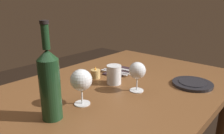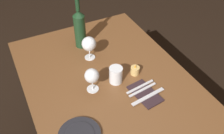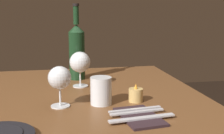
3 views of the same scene
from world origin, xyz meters
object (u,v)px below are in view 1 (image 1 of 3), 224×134
at_px(dinner_plate, 192,84).
at_px(fork_inner, 117,71).
at_px(wine_glass_left, 81,81).
at_px(table_knife, 122,69).
at_px(votive_candle, 95,74).
at_px(water_tumbler, 115,75).
at_px(folded_napkin, 119,71).
at_px(fork_outer, 114,72).
at_px(wine_glass_right, 137,71).
at_px(wine_bottle, 50,83).

height_order(dinner_plate, fork_inner, dinner_plate).
bearing_deg(wine_glass_left, table_knife, 17.77).
distance_m(votive_candle, table_knife, 0.20).
height_order(votive_candle, fork_inner, votive_candle).
bearing_deg(water_tumbler, fork_inner, 36.22).
relative_size(votive_candle, folded_napkin, 0.33).
bearing_deg(water_tumbler, folded_napkin, 31.53).
relative_size(wine_glass_left, fork_outer, 0.84).
bearing_deg(wine_glass_left, fork_inner, 20.07).
distance_m(wine_glass_right, table_knife, 0.31).
relative_size(wine_glass_right, table_knife, 0.67).
bearing_deg(folded_napkin, wine_glass_left, -161.04).
relative_size(dinner_plate, table_knife, 0.95).
xyz_separation_m(folded_napkin, fork_inner, (-0.02, 0.00, 0.01)).
distance_m(votive_candle, folded_napkin, 0.17).
xyz_separation_m(dinner_plate, fork_outer, (-0.14, 0.41, 0.00)).
distance_m(folded_napkin, fork_outer, 0.05).
bearing_deg(votive_candle, fork_outer, -16.32).
xyz_separation_m(dinner_plate, folded_napkin, (-0.09, 0.41, -0.00)).
height_order(wine_glass_left, dinner_plate, wine_glass_left).
height_order(dinner_plate, table_knife, dinner_plate).
xyz_separation_m(fork_inner, table_knife, (0.05, 0.00, 0.00)).
height_order(folded_napkin, fork_inner, fork_inner).
relative_size(votive_candle, fork_inner, 0.37).
distance_m(dinner_plate, fork_inner, 0.42).
bearing_deg(table_knife, folded_napkin, 180.00).
bearing_deg(fork_inner, wine_bottle, -164.93).
xyz_separation_m(wine_bottle, votive_candle, (0.40, 0.18, -0.11)).
bearing_deg(fork_inner, wine_glass_right, -119.13).
relative_size(water_tumbler, table_knife, 0.46).
distance_m(water_tumbler, votive_candle, 0.13).
relative_size(water_tumbler, dinner_plate, 0.49).
bearing_deg(fork_outer, folded_napkin, 0.00).
xyz_separation_m(wine_glass_left, table_knife, (0.45, 0.14, -0.09)).
xyz_separation_m(water_tumbler, table_knife, (0.18, 0.09, -0.03)).
distance_m(water_tumbler, fork_inner, 0.16).
bearing_deg(water_tumbler, wine_bottle, -172.99).
bearing_deg(wine_bottle, wine_glass_right, -12.73).
bearing_deg(dinner_plate, table_knife, 97.89).
xyz_separation_m(water_tumbler, fork_inner, (0.13, 0.09, -0.03)).
bearing_deg(wine_bottle, votive_candle, 24.16).
distance_m(wine_glass_left, fork_inner, 0.43).
bearing_deg(wine_glass_right, wine_glass_left, 160.48).
bearing_deg(wine_glass_left, folded_napkin, 18.96).
bearing_deg(votive_candle, wine_glass_right, -88.29).
xyz_separation_m(votive_candle, fork_inner, (0.14, -0.03, -0.01)).
bearing_deg(votive_candle, wine_glass_left, -145.03).
xyz_separation_m(wine_glass_right, folded_napkin, (0.16, 0.24, -0.09)).
bearing_deg(fork_outer, fork_inner, 0.00).
relative_size(wine_glass_left, fork_inner, 0.84).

